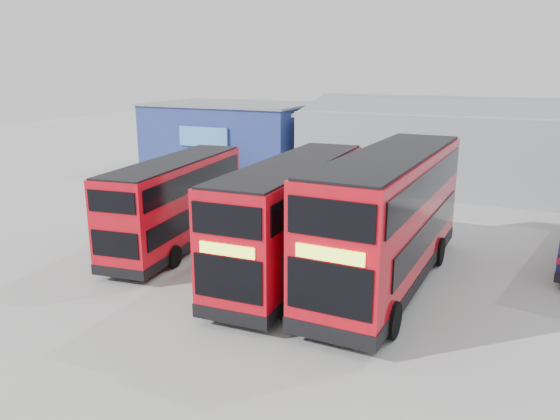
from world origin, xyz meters
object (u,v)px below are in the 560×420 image
at_px(double_decker_left, 176,204).
at_px(panel_van, 195,166).
at_px(office_block, 232,136).
at_px(double_decker_centre, 293,220).
at_px(double_decker_right, 389,220).
at_px(maintenance_shed, 545,150).

relative_size(double_decker_left, panel_van, 1.84).
height_order(office_block, double_decker_centre, office_block).
bearing_deg(office_block, double_decker_centre, -54.33).
bearing_deg(panel_van, double_decker_right, -47.87).
bearing_deg(double_decker_left, office_block, -74.57).
xyz_separation_m(double_decker_left, double_decker_right, (9.50, -0.24, 0.49)).
xyz_separation_m(double_decker_right, panel_van, (-16.62, 12.29, -1.25)).
bearing_deg(double_decker_right, panel_van, 145.07).
relative_size(office_block, double_decker_left, 1.29).
relative_size(maintenance_shed, double_decker_centre, 2.87).
distance_m(maintenance_shed, double_decker_right, 20.59).
xyz_separation_m(office_block, maintenance_shed, (22.00, 2.01, 0.02)).
relative_size(office_block, maintenance_shed, 0.40).
height_order(office_block, maintenance_shed, maintenance_shed).
xyz_separation_m(double_decker_left, panel_van, (-7.12, 12.05, -0.77)).
distance_m(double_decker_left, double_decker_centre, 6.08).
distance_m(double_decker_left, panel_van, 14.02).
relative_size(maintenance_shed, double_decker_left, 3.20).
bearing_deg(double_decker_centre, panel_van, 132.83).
relative_size(double_decker_left, double_decker_right, 0.81).
xyz_separation_m(office_block, double_decker_right, (16.87, -17.93, -0.13)).
bearing_deg(office_block, maintenance_shed, 5.21).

